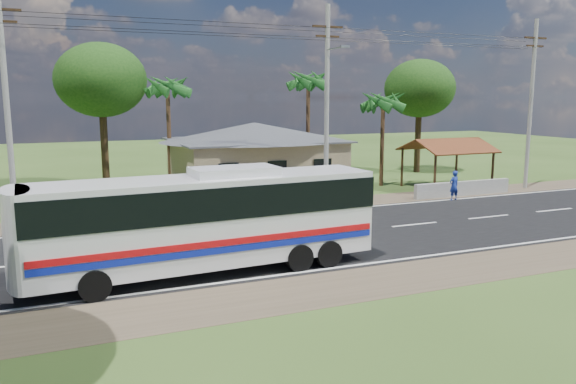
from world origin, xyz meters
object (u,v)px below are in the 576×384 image
at_px(motorcycle, 296,200).
at_px(person, 454,186).
at_px(coach_bus, 208,214).
at_px(waiting_shed, 447,147).

xyz_separation_m(motorcycle, person, (9.60, -1.34, 0.43)).
bearing_deg(person, coach_bus, 20.73).
distance_m(coach_bus, person, 18.78).
height_order(coach_bus, motorcycle, coach_bus).
bearing_deg(motorcycle, person, -120.41).
xyz_separation_m(waiting_shed, person, (-2.54, -3.95, -1.85)).
relative_size(coach_bus, motorcycle, 6.82).
xyz_separation_m(coach_bus, motorcycle, (7.33, 9.39, -1.63)).
xyz_separation_m(coach_bus, person, (16.93, 8.05, -1.21)).
bearing_deg(waiting_shed, coach_bus, -148.36).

